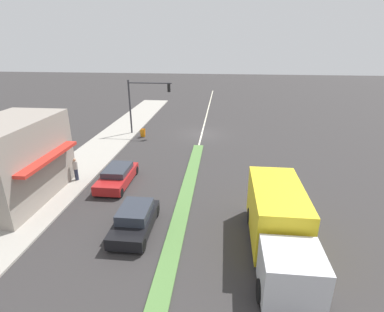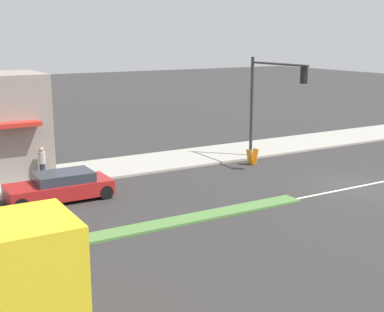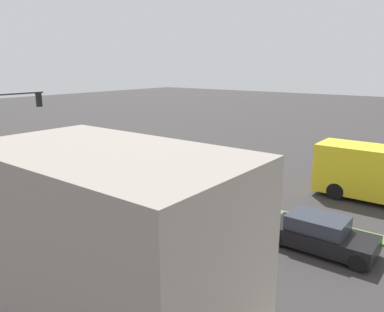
{
  "view_description": "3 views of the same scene",
  "coord_description": "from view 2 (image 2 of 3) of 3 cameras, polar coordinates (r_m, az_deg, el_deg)",
  "views": [
    {
      "loc": [
        -2.21,
        30.98,
        9.47
      ],
      "look_at": [
        -0.12,
        11.19,
        1.76
      ],
      "focal_mm": 28.0,
      "sensor_mm": 36.0,
      "label": 1
    },
    {
      "loc": [
        -16.68,
        18.9,
        6.89
      ],
      "look_at": [
        0.24,
        8.91,
        2.44
      ],
      "focal_mm": 50.0,
      "sensor_mm": 36.0,
      "label": 2
    },
    {
      "loc": [
        15.86,
        22.11,
        7.0
      ],
      "look_at": [
        0.41,
        10.21,
        2.28
      ],
      "focal_mm": 35.0,
      "sensor_mm": 36.0,
      "label": 3
    }
  ],
  "objects": [
    {
      "name": "pedestrian",
      "position": [
        26.2,
        -15.7,
        -0.75
      ],
      "size": [
        0.34,
        0.34,
        1.64
      ],
      "color": "#282D42",
      "rests_on": "sidewalk_right"
    },
    {
      "name": "warning_aframe_sign",
      "position": [
        29.27,
        6.43,
        -0.07
      ],
      "size": [
        0.45,
        0.53,
        0.84
      ],
      "color": "orange",
      "rests_on": "ground"
    },
    {
      "name": "traffic_signal_main",
      "position": [
        29.36,
        8.11,
        6.8
      ],
      "size": [
        4.59,
        0.34,
        5.6
      ],
      "color": "#333338",
      "rests_on": "sidewalk_right"
    },
    {
      "name": "hatchback_red",
      "position": [
        23.43,
        -13.9,
        -3.21
      ],
      "size": [
        1.87,
        4.36,
        1.21
      ],
      "color": "#AD1E1E",
      "rests_on": "ground"
    },
    {
      "name": "lane_marking_center",
      "position": [
        26.13,
        17.38,
        -3.11
      ],
      "size": [
        0.16,
        60.0,
        0.01
      ],
      "primitive_type": "cube",
      "color": "beige",
      "rests_on": "ground"
    }
  ]
}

